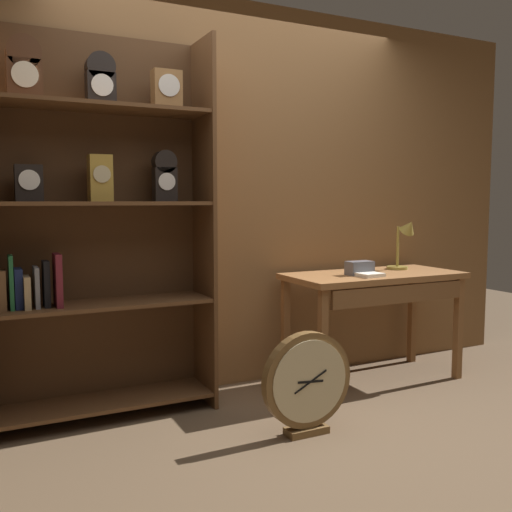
{
  "coord_description": "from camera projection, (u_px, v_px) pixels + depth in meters",
  "views": [
    {
      "loc": [
        -1.6,
        -2.35,
        1.27
      ],
      "look_at": [
        -0.15,
        0.6,
        0.95
      ],
      "focal_mm": 39.76,
      "sensor_mm": 36.0,
      "label": 1
    }
  ],
  "objects": [
    {
      "name": "bookshelf",
      "position": [
        97.0,
        219.0,
        3.27
      ],
      "size": [
        1.27,
        0.37,
        2.25
      ],
      "color": "brown",
      "rests_on": "ground"
    },
    {
      "name": "back_wood_panel",
      "position": [
        236.0,
        197.0,
        3.87
      ],
      "size": [
        4.8,
        0.05,
        2.6
      ],
      "primitive_type": "cube",
      "color": "brown",
      "rests_on": "ground"
    },
    {
      "name": "open_repair_manual",
      "position": [
        366.0,
        274.0,
        3.81
      ],
      "size": [
        0.17,
        0.23,
        0.02
      ],
      "primitive_type": "cube",
      "rotation": [
        0.0,
        0.0,
        0.06
      ],
      "color": "silver",
      "rests_on": "workbench"
    },
    {
      "name": "desk_lamp",
      "position": [
        405.0,
        240.0,
        4.16
      ],
      "size": [
        0.2,
        0.2,
        0.38
      ],
      "color": "olive",
      "rests_on": "workbench"
    },
    {
      "name": "round_clock_large",
      "position": [
        307.0,
        383.0,
        3.07
      ],
      "size": [
        0.53,
        0.11,
        0.57
      ],
      "color": "brown",
      "rests_on": "ground"
    },
    {
      "name": "toolbox_small",
      "position": [
        360.0,
        268.0,
        3.87
      ],
      "size": [
        0.18,
        0.1,
        0.09
      ],
      "primitive_type": "cube",
      "color": "#595960",
      "rests_on": "workbench"
    },
    {
      "name": "ground_plane",
      "position": [
        332.0,
        448.0,
        2.92
      ],
      "size": [
        10.0,
        10.0,
        0.0
      ],
      "primitive_type": "plane",
      "color": "brown"
    },
    {
      "name": "workbench",
      "position": [
        376.0,
        287.0,
        3.96
      ],
      "size": [
        1.25,
        0.58,
        0.77
      ],
      "color": "brown",
      "rests_on": "ground"
    }
  ]
}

